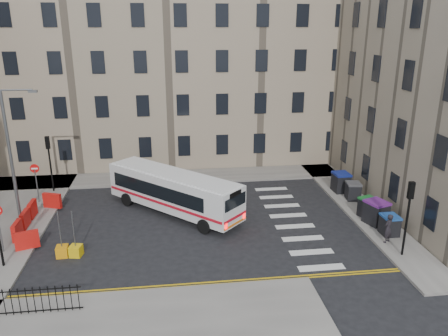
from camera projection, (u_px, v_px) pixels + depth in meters
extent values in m
plane|color=black|center=(228.00, 222.00, 27.35)|extent=(120.00, 120.00, 0.00)
cube|color=slate|center=(139.00, 179.00, 34.70)|extent=(36.00, 3.20, 0.15)
cube|color=slate|center=(341.00, 191.00, 32.17)|extent=(2.40, 26.00, 0.15)
cube|color=gray|center=(126.00, 69.00, 38.59)|extent=(38.00, 10.50, 16.00)
cylinder|color=black|center=(406.00, 227.00, 22.65)|extent=(0.12, 0.12, 3.20)
cube|color=black|center=(411.00, 190.00, 22.00)|extent=(0.28, 0.22, 0.90)
cylinder|color=black|center=(51.00, 170.00, 31.48)|extent=(0.12, 0.12, 3.20)
cube|color=black|center=(47.00, 143.00, 30.84)|extent=(0.28, 0.22, 0.90)
cylinder|color=#595B5E|center=(11.00, 157.00, 26.37)|extent=(0.20, 0.20, 8.00)
cube|color=#595B5E|center=(0.00, 89.00, 25.09)|extent=(0.50, 0.22, 0.14)
cylinder|color=#595B5E|center=(37.00, 185.00, 29.66)|extent=(0.08, 0.08, 2.40)
cube|color=red|center=(34.00, 164.00, 29.19)|extent=(0.60, 0.04, 0.60)
cylinder|color=#595B5E|center=(0.00, 231.00, 23.07)|extent=(0.08, 0.08, 2.40)
cube|color=red|center=(17.00, 230.00, 24.74)|extent=(0.25, 1.25, 1.00)
cube|color=red|center=(25.00, 219.00, 26.15)|extent=(0.25, 1.25, 1.00)
cube|color=red|center=(32.00, 209.00, 27.57)|extent=(0.25, 1.25, 1.00)
cube|color=red|center=(52.00, 201.00, 28.90)|extent=(1.26, 0.66, 1.00)
cube|color=red|center=(27.00, 240.00, 23.62)|extent=(1.26, 0.66, 1.00)
cube|color=silver|center=(173.00, 190.00, 28.17)|extent=(8.60, 8.54, 2.24)
cube|color=black|center=(156.00, 191.00, 27.52)|extent=(5.66, 5.59, 0.90)
cube|color=black|center=(180.00, 181.00, 29.22)|extent=(5.66, 5.59, 0.90)
cube|color=black|center=(123.00, 172.00, 30.95)|extent=(1.43, 1.45, 0.99)
cube|color=black|center=(235.00, 202.00, 25.17)|extent=(1.43, 1.45, 0.72)
cube|color=red|center=(161.00, 203.00, 27.48)|extent=(6.92, 6.84, 0.16)
cube|color=red|center=(185.00, 193.00, 29.19)|extent=(6.92, 6.84, 0.16)
cube|color=#FF0C0C|center=(226.00, 226.00, 24.87)|extent=(0.17, 0.18, 0.36)
cube|color=#FF0C0C|center=(244.00, 216.00, 26.23)|extent=(0.17, 0.18, 0.36)
cylinder|color=black|center=(127.00, 200.00, 29.59)|extent=(0.82, 0.81, 0.90)
cylinder|color=black|center=(151.00, 190.00, 31.28)|extent=(0.82, 0.81, 0.90)
cylinder|color=black|center=(204.00, 227.00, 25.65)|extent=(0.82, 0.81, 0.90)
cylinder|color=black|center=(227.00, 214.00, 27.35)|extent=(0.82, 0.81, 0.90)
cube|color=black|center=(389.00, 226.00, 25.21)|extent=(0.90, 1.04, 1.06)
cube|color=#1A4793|center=(391.00, 217.00, 25.03)|extent=(0.95, 1.08, 0.11)
cube|color=black|center=(376.00, 213.00, 26.58)|extent=(1.43, 1.53, 1.31)
cube|color=#5F1F75|center=(377.00, 202.00, 26.35)|extent=(1.50, 1.60, 0.14)
cube|color=black|center=(369.00, 209.00, 27.47)|extent=(1.22, 1.31, 1.13)
cube|color=#176927|center=(370.00, 200.00, 27.28)|extent=(1.28, 1.37, 0.12)
cube|color=black|center=(353.00, 192.00, 30.30)|extent=(1.04, 1.16, 1.09)
cube|color=#3F3E41|center=(354.00, 184.00, 30.11)|extent=(1.09, 1.21, 0.11)
cube|color=black|center=(341.00, 183.00, 31.70)|extent=(1.10, 1.25, 1.27)
cube|color=navy|center=(342.00, 174.00, 31.48)|extent=(1.15, 1.31, 0.13)
imported|color=black|center=(388.00, 228.00, 24.20)|extent=(0.74, 0.67, 1.69)
cube|color=orange|center=(62.00, 251.00, 23.17)|extent=(0.63, 0.63, 0.60)
cube|color=#E5B60D|center=(76.00, 251.00, 23.21)|extent=(0.71, 0.71, 0.60)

